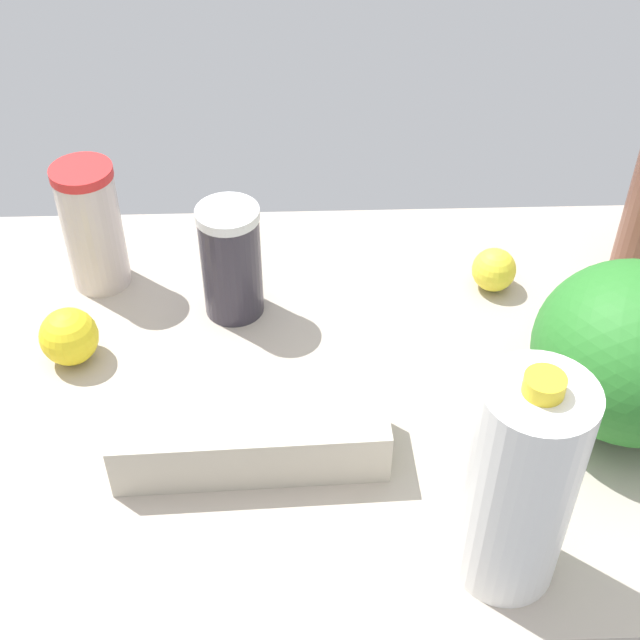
# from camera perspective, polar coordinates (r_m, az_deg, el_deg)

# --- Properties ---
(countertop) EXTENTS (1.20, 0.76, 0.03)m
(countertop) POSITION_cam_1_polar(r_m,az_deg,el_deg) (1.19, 0.00, -4.14)
(countertop) COLOR #AFA394
(countertop) RESTS_ON ground
(egg_carton) EXTENTS (0.33, 0.11, 0.07)m
(egg_carton) POSITION_cam_1_polar(r_m,az_deg,el_deg) (1.06, -4.46, -7.37)
(egg_carton) COLOR #BBB3A0
(egg_carton) RESTS_ON countertop
(tumbler_cup) EXTENTS (0.09, 0.09, 0.19)m
(tumbler_cup) POSITION_cam_1_polar(r_m,az_deg,el_deg) (1.31, -14.37, 5.81)
(tumbler_cup) COLOR beige
(tumbler_cup) RESTS_ON countertop
(watermelon) EXTENTS (0.24, 0.24, 0.21)m
(watermelon) POSITION_cam_1_polar(r_m,az_deg,el_deg) (1.12, 19.48, -1.91)
(watermelon) COLOR #297628
(watermelon) RESTS_ON countertop
(shaker_bottle) EXTENTS (0.09, 0.09, 0.17)m
(shaker_bottle) POSITION_cam_1_polar(r_m,az_deg,el_deg) (1.23, -5.71, 3.77)
(shaker_bottle) COLOR #2F2B36
(shaker_bottle) RESTS_ON countertop
(milk_jug) EXTENTS (0.11, 0.11, 0.29)m
(milk_jug) POSITION_cam_1_polar(r_m,az_deg,el_deg) (0.91, 12.69, -10.30)
(milk_jug) COLOR white
(milk_jug) RESTS_ON countertop
(lemon_by_jug) EXTENTS (0.06, 0.06, 0.06)m
(lemon_by_jug) POSITION_cam_1_polar(r_m,az_deg,el_deg) (1.32, 11.07, 3.18)
(lemon_by_jug) COLOR yellow
(lemon_by_jug) RESTS_ON countertop
(lemon_far_back) EXTENTS (0.08, 0.08, 0.08)m
(lemon_far_back) POSITION_cam_1_polar(r_m,az_deg,el_deg) (1.22, -15.77, -1.02)
(lemon_far_back) COLOR yellow
(lemon_far_back) RESTS_ON countertop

